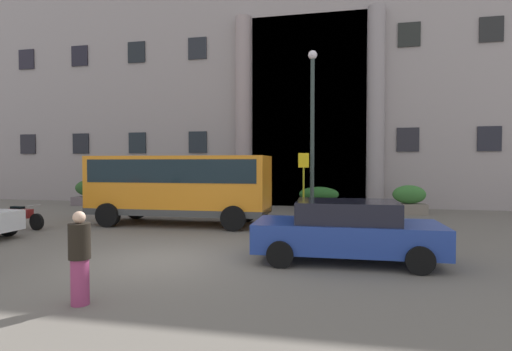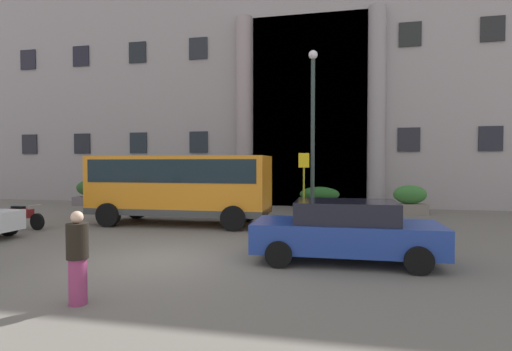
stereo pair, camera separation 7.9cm
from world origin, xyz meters
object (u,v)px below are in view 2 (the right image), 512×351
object	(u,v)px
bus_stop_sign	(304,179)
hedge_planter_entrance_left	(233,195)
hedge_planter_east	(410,200)
orange_minibus	(180,183)
hedge_planter_entrance_right	(319,200)
lamppost_plaza_centre	(313,120)
scooter_by_planter	(21,216)
pedestrian_man_crossing	(78,258)
parked_estate_mid	(345,230)
hedge_planter_far_west	(165,195)
hedge_planter_west	(93,193)

from	to	relation	value
bus_stop_sign	hedge_planter_entrance_left	bearing A→B (deg)	139.75
hedge_planter_entrance_left	hedge_planter_east	distance (m)	8.68
orange_minibus	hedge_planter_entrance_right	distance (m)	7.42
hedge_planter_entrance_right	lamppost_plaza_centre	size ratio (longest dim) A/B	0.27
orange_minibus	lamppost_plaza_centre	xyz separation A→B (m)	(4.87, 3.45, 2.73)
orange_minibus	bus_stop_sign	distance (m)	5.04
scooter_by_planter	hedge_planter_entrance_left	bearing A→B (deg)	60.80
pedestrian_man_crossing	lamppost_plaza_centre	size ratio (longest dim) A/B	0.21
hedge_planter_east	scooter_by_planter	bearing A→B (deg)	-152.86
bus_stop_sign	pedestrian_man_crossing	world-z (taller)	bus_stop_sign
hedge_planter_entrance_left	lamppost_plaza_centre	distance (m)	5.91
orange_minibus	pedestrian_man_crossing	size ratio (longest dim) A/B	4.39
orange_minibus	parked_estate_mid	bearing A→B (deg)	-37.82
hedge_planter_east	hedge_planter_far_west	distance (m)	12.41
bus_stop_sign	scooter_by_planter	xyz separation A→B (m)	(-9.87, -4.27, -1.27)
lamppost_plaza_centre	hedge_planter_east	bearing A→B (deg)	21.34
hedge_planter_west	scooter_by_planter	xyz separation A→B (m)	(2.37, -7.65, -0.25)
hedge_planter_far_west	parked_estate_mid	distance (m)	13.56
hedge_planter_entrance_right	hedge_planter_entrance_left	size ratio (longest dim) A/B	1.20
bus_stop_sign	pedestrian_man_crossing	bearing A→B (deg)	-104.71
hedge_planter_entrance_left	scooter_by_planter	world-z (taller)	hedge_planter_entrance_left
parked_estate_mid	lamppost_plaza_centre	distance (m)	8.92
bus_stop_sign	scooter_by_planter	distance (m)	10.83
hedge_planter_entrance_left	pedestrian_man_crossing	size ratio (longest dim) A/B	1.07
pedestrian_man_crossing	lamppost_plaza_centre	world-z (taller)	lamppost_plaza_centre
hedge_planter_west	parked_estate_mid	world-z (taller)	parked_estate_mid
hedge_planter_west	pedestrian_man_crossing	size ratio (longest dim) A/B	1.38
hedge_planter_west	hedge_planter_east	size ratio (longest dim) A/B	1.40
parked_estate_mid	bus_stop_sign	bearing A→B (deg)	102.84
hedge_planter_entrance_right	scooter_by_planter	bearing A→B (deg)	-143.70
parked_estate_mid	orange_minibus	bearing A→B (deg)	142.48
hedge_planter_entrance_left	parked_estate_mid	distance (m)	11.50
hedge_planter_west	hedge_planter_entrance_left	distance (m)	8.22
scooter_by_planter	lamppost_plaza_centre	size ratio (longest dim) A/B	0.28
parked_estate_mid	pedestrian_man_crossing	world-z (taller)	pedestrian_man_crossing
orange_minibus	hedge_planter_entrance_right	size ratio (longest dim) A/B	3.44
scooter_by_planter	pedestrian_man_crossing	world-z (taller)	pedestrian_man_crossing
hedge_planter_west	hedge_planter_far_west	world-z (taller)	hedge_planter_far_west
hedge_planter_far_west	lamppost_plaza_centre	distance (m)	8.94
hedge_planter_east	hedge_planter_far_west	size ratio (longest dim) A/B	1.00
pedestrian_man_crossing	lamppost_plaza_centre	xyz separation A→B (m)	(3.03, 12.06, 3.53)
scooter_by_planter	pedestrian_man_crossing	distance (m)	9.51
hedge_planter_far_west	bus_stop_sign	bearing A→B (deg)	-22.25
orange_minibus	scooter_by_planter	bearing A→B (deg)	-158.17
bus_stop_sign	hedge_planter_entrance_right	size ratio (longest dim) A/B	1.39
bus_stop_sign	hedge_planter_east	xyz separation A→B (m)	(4.66, 3.18, -1.08)
orange_minibus	hedge_planter_east	size ratio (longest dim) A/B	4.45
orange_minibus	hedge_planter_far_west	bearing A→B (deg)	119.56
scooter_by_planter	lamppost_plaza_centre	world-z (taller)	lamppost_plaza_centre
parked_estate_mid	scooter_by_planter	bearing A→B (deg)	167.28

